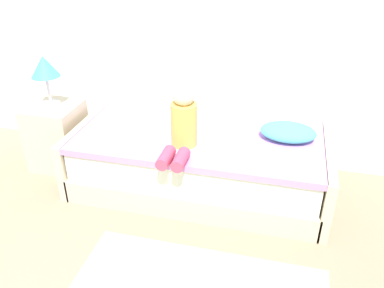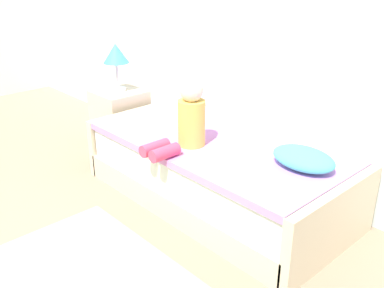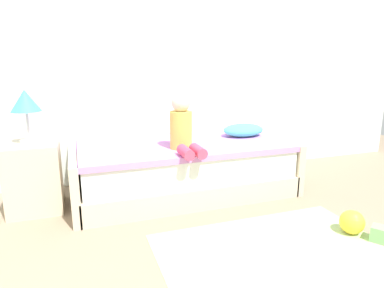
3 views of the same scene
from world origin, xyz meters
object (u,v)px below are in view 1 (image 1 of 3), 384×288
Objects in this scene: nightstand at (57,136)px; table_lamp at (45,69)px; child_figure at (182,123)px; bed at (199,161)px; pillow at (288,132)px.

nightstand is 0.64m from table_lamp.
nightstand is 1.36m from child_figure.
nightstand is 1.18× the size of child_figure.
bed is at bearing -1.50° from table_lamp.
bed is 4.69× the size of table_lamp.
child_figure is at bearing -109.47° from bed.
table_lamp is (-1.35, 0.04, 0.69)m from bed.
table_lamp is at bearing -178.19° from pillow.
table_lamp is 2.08m from pillow.
child_figure is (-0.08, -0.23, 0.46)m from bed.
nightstand is 2.07m from pillow.
child_figure is at bearing -157.14° from pillow.
pillow is at bearing 1.81° from nightstand.
nightstand reaches higher than bed.
child_figure is (1.27, -0.26, -0.23)m from table_lamp.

